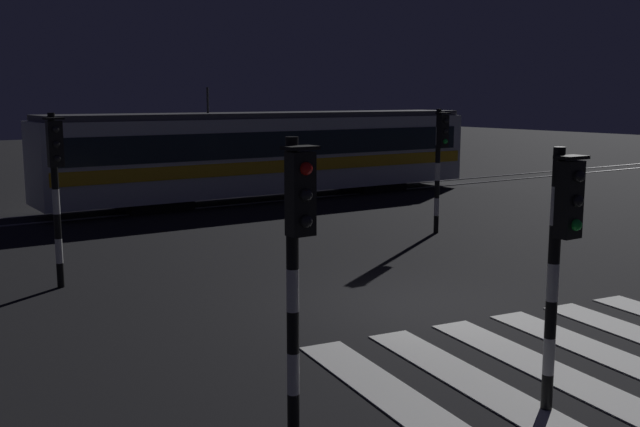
{
  "coord_description": "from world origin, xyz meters",
  "views": [
    {
      "loc": [
        -8.71,
        -9.75,
        3.8
      ],
      "look_at": [
        -0.36,
        2.68,
        1.4
      ],
      "focal_mm": 40.75,
      "sensor_mm": 36.0,
      "label": 1
    }
  ],
  "objects_px": {
    "traffic_light_kerb_mid_left": "(561,241)",
    "traffic_light_corner_far_left": "(56,174)",
    "tram": "(272,153)",
    "traffic_light_corner_near_left": "(297,244)",
    "traffic_light_corner_far_right": "(440,152)"
  },
  "relations": [
    {
      "from": "traffic_light_kerb_mid_left",
      "to": "traffic_light_corner_far_right",
      "type": "bearing_deg",
      "value": 53.65
    },
    {
      "from": "traffic_light_corner_near_left",
      "to": "traffic_light_kerb_mid_left",
      "type": "distance_m",
      "value": 3.16
    },
    {
      "from": "traffic_light_corner_near_left",
      "to": "traffic_light_corner_far_left",
      "type": "relative_size",
      "value": 0.97
    },
    {
      "from": "traffic_light_kerb_mid_left",
      "to": "traffic_light_corner_far_right",
      "type": "height_order",
      "value": "traffic_light_corner_far_right"
    },
    {
      "from": "traffic_light_kerb_mid_left",
      "to": "tram",
      "type": "height_order",
      "value": "tram"
    },
    {
      "from": "traffic_light_kerb_mid_left",
      "to": "traffic_light_corner_far_right",
      "type": "distance_m",
      "value": 11.81
    },
    {
      "from": "tram",
      "to": "traffic_light_corner_near_left",
      "type": "bearing_deg",
      "value": -119.32
    },
    {
      "from": "traffic_light_corner_far_left",
      "to": "traffic_light_corner_far_right",
      "type": "xyz_separation_m",
      "value": [
        10.41,
        0.19,
        -0.02
      ]
    },
    {
      "from": "traffic_light_corner_far_right",
      "to": "tram",
      "type": "bearing_deg",
      "value": 92.22
    },
    {
      "from": "traffic_light_corner_near_left",
      "to": "traffic_light_kerb_mid_left",
      "type": "relative_size",
      "value": 1.05
    },
    {
      "from": "traffic_light_kerb_mid_left",
      "to": "traffic_light_corner_far_left",
      "type": "relative_size",
      "value": 0.92
    },
    {
      "from": "traffic_light_kerb_mid_left",
      "to": "tram",
      "type": "xyz_separation_m",
      "value": [
        6.66,
        18.26,
        -0.38
      ]
    },
    {
      "from": "traffic_light_corner_far_right",
      "to": "traffic_light_kerb_mid_left",
      "type": "bearing_deg",
      "value": -126.35
    },
    {
      "from": "traffic_light_corner_far_left",
      "to": "tram",
      "type": "distance_m",
      "value": 13.47
    },
    {
      "from": "traffic_light_corner_near_left",
      "to": "traffic_light_kerb_mid_left",
      "type": "xyz_separation_m",
      "value": [
        2.92,
        -1.19,
        -0.1
      ]
    }
  ]
}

